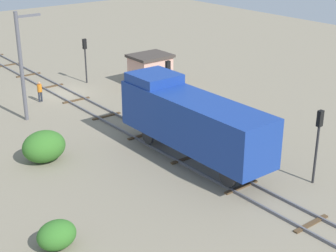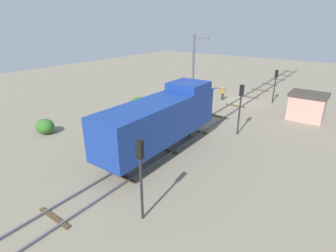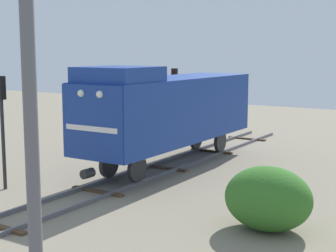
{
  "view_description": "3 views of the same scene",
  "coord_description": "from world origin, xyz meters",
  "px_view_note": "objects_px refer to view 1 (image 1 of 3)",
  "views": [
    {
      "loc": [
        18.72,
        38.51,
        13.76
      ],
      "look_at": [
        0.6,
        15.37,
        2.0
      ],
      "focal_mm": 55.0,
      "sensor_mm": 36.0,
      "label": 1
    },
    {
      "loc": [
        -10.85,
        31.15,
        9.25
      ],
      "look_at": [
        -0.07,
        16.14,
        1.92
      ],
      "focal_mm": 28.0,
      "sensor_mm": 36.0,
      "label": 2
    },
    {
      "loc": [
        12.49,
        -2.93,
        5.38
      ],
      "look_at": [
        1.32,
        14.76,
        2.31
      ],
      "focal_mm": 55.0,
      "sensor_mm": 36.0,
      "label": 3
    }
  ],
  "objects_px": {
    "locomotive": "(191,119)",
    "traffic_signal_far": "(318,133)",
    "catenary_mast": "(22,64)",
    "traffic_signal_near": "(85,52)",
    "worker_near_track": "(40,90)",
    "traffic_signal_mid": "(168,79)",
    "relay_hut": "(150,69)"
  },
  "relations": [
    {
      "from": "traffic_signal_far",
      "to": "relay_hut",
      "type": "height_order",
      "value": "traffic_signal_far"
    },
    {
      "from": "traffic_signal_far",
      "to": "worker_near_track",
      "type": "relative_size",
      "value": 2.55
    },
    {
      "from": "traffic_signal_near",
      "to": "catenary_mast",
      "type": "bearing_deg",
      "value": 33.96
    },
    {
      "from": "catenary_mast",
      "to": "worker_near_track",
      "type": "bearing_deg",
      "value": -128.54
    },
    {
      "from": "traffic_signal_far",
      "to": "catenary_mast",
      "type": "distance_m",
      "value": 21.13
    },
    {
      "from": "locomotive",
      "to": "traffic_signal_far",
      "type": "distance_m",
      "value": 7.34
    },
    {
      "from": "worker_near_track",
      "to": "relay_hut",
      "type": "distance_m",
      "value": 10.05
    },
    {
      "from": "traffic_signal_far",
      "to": "catenary_mast",
      "type": "height_order",
      "value": "catenary_mast"
    },
    {
      "from": "traffic_signal_near",
      "to": "traffic_signal_mid",
      "type": "bearing_deg",
      "value": 90.97
    },
    {
      "from": "traffic_signal_near",
      "to": "traffic_signal_far",
      "type": "height_order",
      "value": "traffic_signal_far"
    },
    {
      "from": "traffic_signal_far",
      "to": "catenary_mast",
      "type": "relative_size",
      "value": 0.54
    },
    {
      "from": "locomotive",
      "to": "traffic_signal_mid",
      "type": "height_order",
      "value": "locomotive"
    },
    {
      "from": "traffic_signal_far",
      "to": "relay_hut",
      "type": "bearing_deg",
      "value": -100.62
    },
    {
      "from": "traffic_signal_near",
      "to": "worker_near_track",
      "type": "bearing_deg",
      "value": 22.27
    },
    {
      "from": "traffic_signal_mid",
      "to": "catenary_mast",
      "type": "relative_size",
      "value": 0.55
    },
    {
      "from": "traffic_signal_near",
      "to": "catenary_mast",
      "type": "distance_m",
      "value": 9.91
    },
    {
      "from": "traffic_signal_near",
      "to": "worker_near_track",
      "type": "xyz_separation_m",
      "value": [
        5.6,
        2.29,
        -1.82
      ]
    },
    {
      "from": "locomotive",
      "to": "traffic_signal_near",
      "type": "relative_size",
      "value": 2.87
    },
    {
      "from": "traffic_signal_near",
      "to": "worker_near_track",
      "type": "distance_m",
      "value": 6.32
    },
    {
      "from": "traffic_signal_far",
      "to": "traffic_signal_mid",
      "type": "bearing_deg",
      "value": -89.12
    },
    {
      "from": "catenary_mast",
      "to": "relay_hut",
      "type": "xyz_separation_m",
      "value": [
        -12.44,
        -1.52,
        -2.85
      ]
    },
    {
      "from": "traffic_signal_mid",
      "to": "relay_hut",
      "type": "distance_m",
      "value": 8.96
    },
    {
      "from": "locomotive",
      "to": "traffic_signal_far",
      "type": "relative_size",
      "value": 2.67
    },
    {
      "from": "locomotive",
      "to": "traffic_signal_mid",
      "type": "bearing_deg",
      "value": -117.19
    },
    {
      "from": "traffic_signal_mid",
      "to": "worker_near_track",
      "type": "bearing_deg",
      "value": -58.49
    },
    {
      "from": "worker_near_track",
      "to": "relay_hut",
      "type": "bearing_deg",
      "value": 41.71
    },
    {
      "from": "locomotive",
      "to": "worker_near_track",
      "type": "xyz_separation_m",
      "value": [
        2.4,
        -16.08,
        -1.78
      ]
    },
    {
      "from": "traffic_signal_mid",
      "to": "catenary_mast",
      "type": "height_order",
      "value": "catenary_mast"
    },
    {
      "from": "locomotive",
      "to": "worker_near_track",
      "type": "height_order",
      "value": "locomotive"
    },
    {
      "from": "traffic_signal_mid",
      "to": "relay_hut",
      "type": "bearing_deg",
      "value": -117.75
    },
    {
      "from": "worker_near_track",
      "to": "catenary_mast",
      "type": "bearing_deg",
      "value": -77.26
    },
    {
      "from": "traffic_signal_near",
      "to": "relay_hut",
      "type": "height_order",
      "value": "traffic_signal_near"
    }
  ]
}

